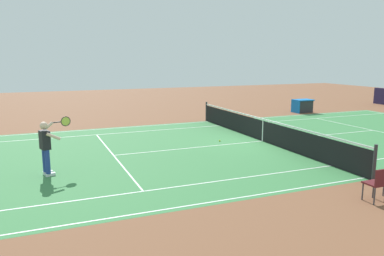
# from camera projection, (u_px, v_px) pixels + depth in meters

# --- Properties ---
(ground_plane) EXTENTS (60.00, 60.00, 0.00)m
(ground_plane) POSITION_uv_depth(u_px,v_px,m) (263.00, 141.00, 16.20)
(ground_plane) COLOR brown
(court_slab) EXTENTS (24.20, 11.40, 0.00)m
(court_slab) POSITION_uv_depth(u_px,v_px,m) (263.00, 141.00, 16.20)
(court_slab) COLOR #387A42
(court_slab) RESTS_ON ground_plane
(court_line_markings) EXTENTS (23.85, 11.05, 0.01)m
(court_line_markings) POSITION_uv_depth(u_px,v_px,m) (263.00, 141.00, 16.20)
(court_line_markings) COLOR white
(court_line_markings) RESTS_ON ground_plane
(tennis_net) EXTENTS (0.10, 11.70, 1.08)m
(tennis_net) POSITION_uv_depth(u_px,v_px,m) (263.00, 130.00, 16.11)
(tennis_net) COLOR #2D2D33
(tennis_net) RESTS_ON ground_plane
(tennis_player_near) EXTENTS (0.98, 0.87, 1.70)m
(tennis_player_near) POSITION_uv_depth(u_px,v_px,m) (46.00, 145.00, 11.31)
(tennis_player_near) COLOR navy
(tennis_player_near) RESTS_ON ground_plane
(tennis_ball) EXTENTS (0.07, 0.07, 0.07)m
(tennis_ball) POSITION_uv_depth(u_px,v_px,m) (220.00, 141.00, 16.11)
(tennis_ball) COLOR #CCE01E
(tennis_ball) RESTS_ON ground_plane
(spectator_chair_2) EXTENTS (0.44, 0.44, 0.88)m
(spectator_chair_2) POSITION_uv_depth(u_px,v_px,m) (378.00, 182.00, 9.20)
(spectator_chair_2) COLOR #38383D
(spectator_chair_2) RESTS_ON ground_plane
(equipment_cart_tarped) EXTENTS (1.25, 0.84, 0.85)m
(equipment_cart_tarped) POSITION_uv_depth(u_px,v_px,m) (302.00, 106.00, 24.78)
(equipment_cart_tarped) COLOR #2D2D33
(equipment_cart_tarped) RESTS_ON ground_plane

